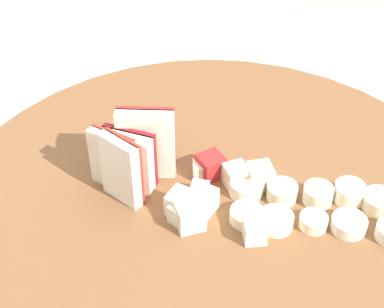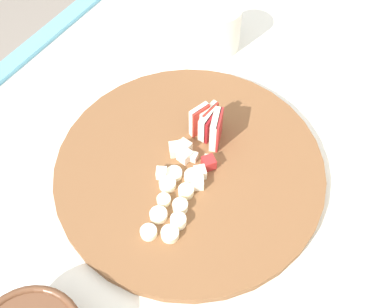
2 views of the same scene
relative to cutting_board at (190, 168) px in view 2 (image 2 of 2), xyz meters
name	(u,v)px [view 2 (image 2 of 2)]	position (x,y,z in m)	size (l,w,h in m)	color
tiled_countertop	(171,265)	(0.02, -0.04, -0.44)	(1.53, 0.83, 0.88)	silver
cutting_board	(190,168)	(0.00, 0.00, 0.00)	(0.45, 0.45, 0.02)	brown
apple_wedge_fan	(209,124)	(-0.07, -0.01, 0.04)	(0.06, 0.06, 0.06)	#B22D23
apple_dice_pile	(189,161)	(0.00, 0.00, 0.02)	(0.08, 0.09, 0.02)	beige
banana_slice_rows	(173,203)	(0.08, 0.02, 0.01)	(0.14, 0.08, 0.02)	white
small_jar	(220,28)	(-0.30, -0.11, 0.04)	(0.08, 0.08, 0.09)	beige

